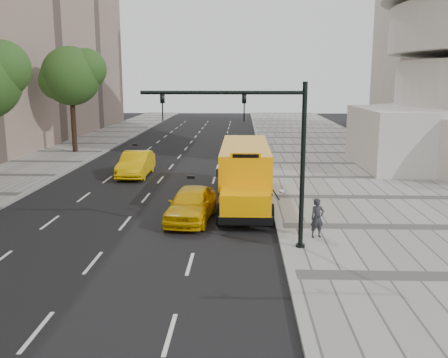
{
  "coord_description": "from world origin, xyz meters",
  "views": [
    {
      "loc": [
        4.34,
        -26.81,
        6.49
      ],
      "look_at": [
        3.5,
        -4.0,
        1.9
      ],
      "focal_mm": 40.0,
      "sensor_mm": 36.0,
      "label": 1
    }
  ],
  "objects_px": {
    "pedestrian": "(317,218)",
    "traffic_signal": "(265,145)",
    "taxi_near": "(191,204)",
    "taxi_far": "(136,164)",
    "tree_c": "(72,76)",
    "school_bus": "(245,168)"
  },
  "relations": [
    {
      "from": "pedestrian",
      "to": "taxi_near",
      "type": "bearing_deg",
      "value": 133.43
    },
    {
      "from": "taxi_far",
      "to": "pedestrian",
      "type": "distance_m",
      "value": 16.88
    },
    {
      "from": "taxi_near",
      "to": "tree_c",
      "type": "bearing_deg",
      "value": 126.44
    },
    {
      "from": "tree_c",
      "to": "traffic_signal",
      "type": "relative_size",
      "value": 1.45
    },
    {
      "from": "taxi_far",
      "to": "pedestrian",
      "type": "height_order",
      "value": "pedestrian"
    },
    {
      "from": "school_bus",
      "to": "taxi_near",
      "type": "distance_m",
      "value": 5.01
    },
    {
      "from": "tree_c",
      "to": "school_bus",
      "type": "xyz_separation_m",
      "value": [
        14.9,
        -16.82,
        -5.01
      ]
    },
    {
      "from": "pedestrian",
      "to": "traffic_signal",
      "type": "xyz_separation_m",
      "value": [
        -2.21,
        -1.21,
        3.13
      ]
    },
    {
      "from": "school_bus",
      "to": "pedestrian",
      "type": "height_order",
      "value": "school_bus"
    },
    {
      "from": "taxi_far",
      "to": "pedestrian",
      "type": "bearing_deg",
      "value": -52.48
    },
    {
      "from": "tree_c",
      "to": "school_bus",
      "type": "relative_size",
      "value": 0.8
    },
    {
      "from": "taxi_near",
      "to": "traffic_signal",
      "type": "relative_size",
      "value": 0.73
    },
    {
      "from": "pedestrian",
      "to": "traffic_signal",
      "type": "height_order",
      "value": "traffic_signal"
    },
    {
      "from": "school_bus",
      "to": "taxi_far",
      "type": "xyz_separation_m",
      "value": [
        -7.34,
        6.43,
        -0.93
      ]
    },
    {
      "from": "tree_c",
      "to": "pedestrian",
      "type": "height_order",
      "value": "tree_c"
    },
    {
      "from": "taxi_far",
      "to": "tree_c",
      "type": "bearing_deg",
      "value": 126.17
    },
    {
      "from": "taxi_near",
      "to": "taxi_far",
      "type": "distance_m",
      "value": 11.71
    },
    {
      "from": "traffic_signal",
      "to": "taxi_far",
      "type": "bearing_deg",
      "value": 118.79
    },
    {
      "from": "taxi_near",
      "to": "pedestrian",
      "type": "bearing_deg",
      "value": -21.08
    },
    {
      "from": "taxi_far",
      "to": "pedestrian",
      "type": "relative_size",
      "value": 3.13
    },
    {
      "from": "school_bus",
      "to": "taxi_near",
      "type": "height_order",
      "value": "school_bus"
    },
    {
      "from": "tree_c",
      "to": "taxi_near",
      "type": "relative_size",
      "value": 1.98
    }
  ]
}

